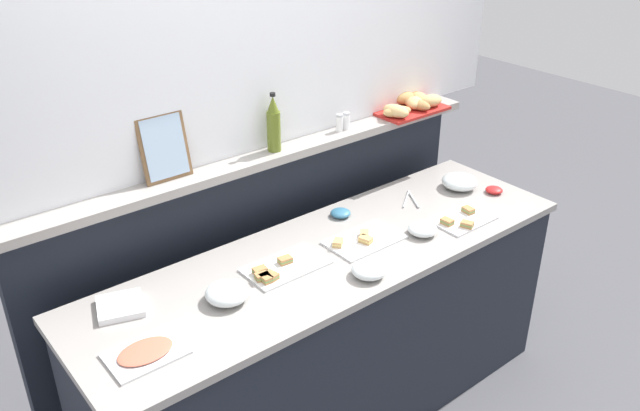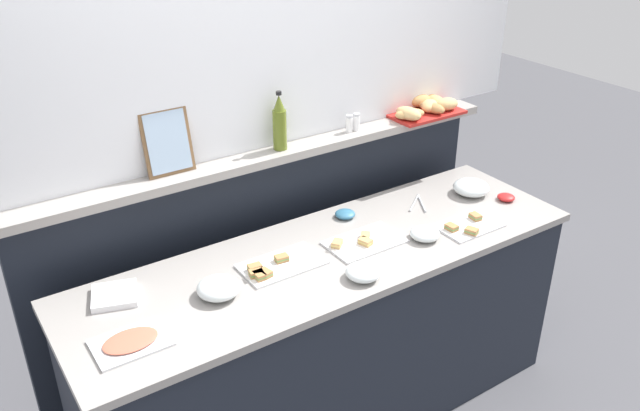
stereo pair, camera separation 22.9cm
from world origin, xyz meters
name	(u,v)px [view 1 (the left image)]	position (x,y,z in m)	size (l,w,h in m)	color
ground_plane	(263,351)	(0.00, 0.60, 0.00)	(12.00, 12.00, 0.00)	#4C4C51
buffet_counter	(331,337)	(0.00, 0.00, 0.47)	(2.34, 0.70, 0.94)	black
back_ledge_unit	(266,256)	(0.00, 0.53, 0.66)	(2.45, 0.22, 1.26)	black
sandwich_platter_front	(281,268)	(-0.25, 0.03, 0.95)	(0.35, 0.20, 0.04)	white
sandwich_platter_rear	(363,240)	(0.17, -0.01, 0.95)	(0.34, 0.21, 0.04)	white
sandwich_platter_side	(462,219)	(0.66, -0.17, 0.95)	(0.29, 0.20, 0.04)	silver
cold_cuts_platter	(145,353)	(-0.93, -0.11, 0.95)	(0.26, 0.19, 0.02)	silver
glass_bowl_large	(423,229)	(0.42, -0.14, 0.96)	(0.14, 0.14, 0.05)	silver
glass_bowl_medium	(369,270)	(0.00, -0.23, 0.96)	(0.14, 0.14, 0.06)	silver
glass_bowl_small	(227,294)	(-0.54, -0.02, 0.97)	(0.17, 0.17, 0.07)	silver
glass_bowl_extra	(460,182)	(0.92, 0.08, 0.97)	(0.19, 0.19, 0.07)	silver
condiment_bowl_cream	(340,213)	(0.24, 0.23, 0.95)	(0.10, 0.10, 0.03)	teal
condiment_bowl_red	(494,190)	(1.02, -0.07, 0.95)	(0.09, 0.09, 0.03)	red
serving_tongs	(410,199)	(0.63, 0.14, 0.94)	(0.15, 0.17, 0.01)	#B7BABF
napkin_stack	(120,306)	(-0.89, 0.19, 0.95)	(0.17, 0.17, 0.03)	white
olive_oil_bottle	(274,125)	(0.02, 0.45, 1.39)	(0.06, 0.06, 0.28)	#56661E
salt_shaker	(340,123)	(0.42, 0.45, 1.31)	(0.03, 0.03, 0.09)	white
pepper_shaker	(346,121)	(0.46, 0.45, 1.31)	(0.03, 0.03, 0.09)	white
bread_basket	(410,104)	(0.91, 0.44, 1.30)	(0.43, 0.31, 0.08)	#B2231E
framed_picture	(164,147)	(-0.50, 0.49, 1.40)	(0.21, 0.07, 0.28)	brown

